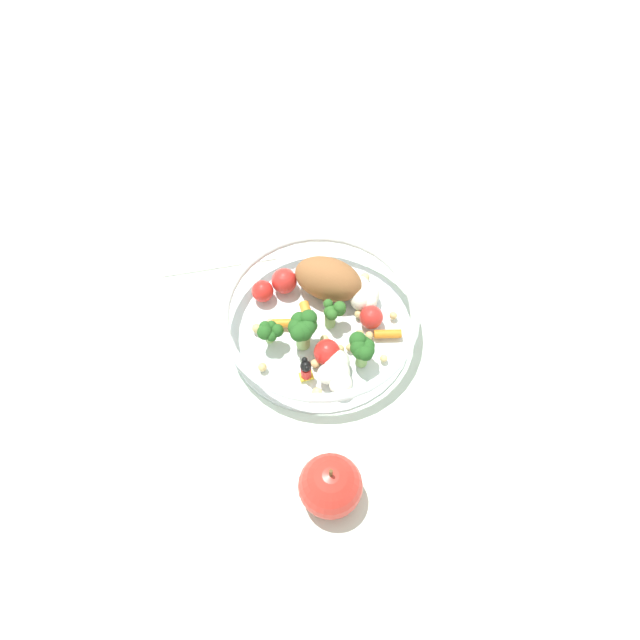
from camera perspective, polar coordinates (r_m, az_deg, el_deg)
name	(u,v)px	position (r m, az deg, el deg)	size (l,w,h in m)	color
ground_plane	(330,328)	(0.80, 0.87, -0.67)	(2.40, 2.40, 0.00)	silver
food_container	(324,316)	(0.77, 0.39, 0.32)	(0.23, 0.23, 0.06)	white
loose_apple	(330,486)	(0.68, 0.91, -14.27)	(0.07, 0.07, 0.08)	red
folded_napkin	(215,232)	(0.89, -9.19, 7.62)	(0.12, 0.15, 0.01)	white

